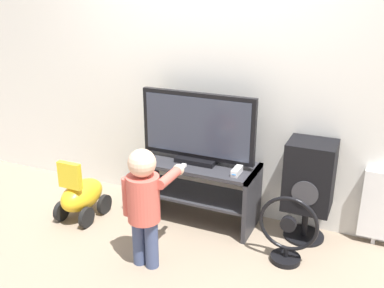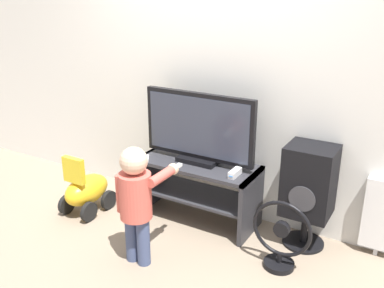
# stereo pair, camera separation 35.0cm
# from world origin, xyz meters

# --- Properties ---
(ground_plane) EXTENTS (16.00, 16.00, 0.00)m
(ground_plane) POSITION_xyz_m (0.00, 0.00, 0.00)
(ground_plane) COLOR gray
(wall_back) EXTENTS (10.00, 0.06, 2.60)m
(wall_back) POSITION_xyz_m (0.00, 0.53, 1.30)
(wall_back) COLOR silver
(wall_back) RESTS_ON ground_plane
(tv_stand) EXTENTS (1.05, 0.45, 0.54)m
(tv_stand) POSITION_xyz_m (0.00, 0.22, 0.35)
(tv_stand) COLOR #2D2D33
(tv_stand) RESTS_ON ground_plane
(television) EXTENTS (1.00, 0.20, 0.60)m
(television) POSITION_xyz_m (0.00, 0.24, 0.84)
(television) COLOR black
(television) RESTS_ON tv_stand
(game_console) EXTENTS (0.05, 0.16, 0.05)m
(game_console) POSITION_xyz_m (0.39, 0.14, 0.57)
(game_console) COLOR white
(game_console) RESTS_ON tv_stand
(remote_primary) EXTENTS (0.10, 0.13, 0.03)m
(remote_primary) POSITION_xyz_m (-0.41, 0.06, 0.55)
(remote_primary) COLOR white
(remote_primary) RESTS_ON tv_stand
(child) EXTENTS (0.35, 0.51, 0.92)m
(child) POSITION_xyz_m (-0.06, -0.54, 0.54)
(child) COLOR #3F4C72
(child) RESTS_ON ground_plane
(speaker_tower) EXTENTS (0.37, 0.33, 0.84)m
(speaker_tower) POSITION_xyz_m (0.93, 0.32, 0.54)
(speaker_tower) COLOR black
(speaker_tower) RESTS_ON ground_plane
(floor_fan) EXTENTS (0.44, 0.23, 0.54)m
(floor_fan) POSITION_xyz_m (0.87, -0.08, 0.24)
(floor_fan) COLOR black
(floor_fan) RESTS_ON ground_plane
(ride_on_toy) EXTENTS (0.31, 0.47, 0.57)m
(ride_on_toy) POSITION_xyz_m (-0.94, -0.17, 0.22)
(ride_on_toy) COLOR gold
(ride_on_toy) RESTS_ON ground_plane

